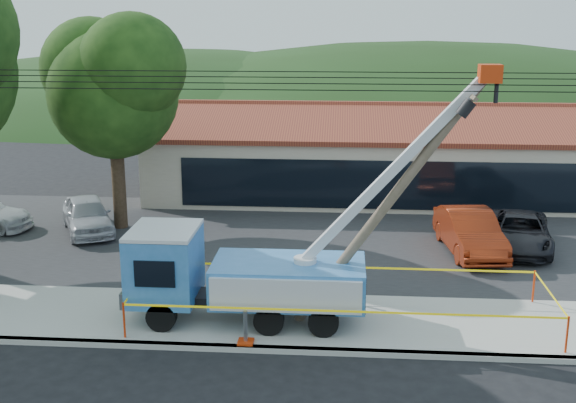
# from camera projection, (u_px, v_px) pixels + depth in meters

# --- Properties ---
(ground) EXTENTS (120.00, 120.00, 0.00)m
(ground) POSITION_uv_depth(u_px,v_px,m) (244.00, 391.00, 17.40)
(ground) COLOR black
(ground) RESTS_ON ground
(curb) EXTENTS (60.00, 0.25, 0.15)m
(curb) POSITION_uv_depth(u_px,v_px,m) (254.00, 349.00, 19.41)
(curb) COLOR #B1B0A5
(curb) RESTS_ON ground
(sidewalk) EXTENTS (60.00, 4.00, 0.15)m
(sidewalk) POSITION_uv_depth(u_px,v_px,m) (262.00, 320.00, 21.24)
(sidewalk) COLOR #B1B0A5
(sidewalk) RESTS_ON ground
(parking_lot) EXTENTS (60.00, 12.00, 0.10)m
(parking_lot) POSITION_uv_depth(u_px,v_px,m) (284.00, 239.00, 28.97)
(parking_lot) COLOR #28282B
(parking_lot) RESTS_ON ground
(strip_mall) EXTENTS (22.50, 8.53, 4.67)m
(strip_mall) POSITION_uv_depth(u_px,v_px,m) (377.00, 158.00, 35.91)
(strip_mall) COLOR #BEAE97
(strip_mall) RESTS_ON ground
(tree_lot) EXTENTS (6.30, 5.60, 8.94)m
(tree_lot) POSITION_uv_depth(u_px,v_px,m) (113.00, 81.00, 28.91)
(tree_lot) COLOR #332316
(tree_lot) RESTS_ON ground
(hill_west) EXTENTS (78.40, 56.00, 28.00)m
(hill_west) POSITION_uv_depth(u_px,v_px,m) (170.00, 106.00, 71.60)
(hill_west) COLOR #1B3212
(hill_west) RESTS_ON ground
(hill_center) EXTENTS (89.60, 64.00, 32.00)m
(hill_center) POSITION_uv_depth(u_px,v_px,m) (424.00, 108.00, 69.72)
(hill_center) COLOR #1B3212
(hill_center) RESTS_ON ground
(utility_truck) EXTENTS (10.22, 3.65, 7.41)m
(utility_truck) POSITION_uv_depth(u_px,v_px,m) (240.00, 272.00, 20.81)
(utility_truck) COLOR black
(utility_truck) RESTS_ON ground
(leaning_pole) EXTENTS (5.23, 1.63, 7.33)m
(leaning_pole) POSITION_uv_depth(u_px,v_px,m) (398.00, 190.00, 19.91)
(leaning_pole) COLOR brown
(leaning_pole) RESTS_ON ground
(caution_tape) EXTENTS (11.93, 3.54, 1.02)m
(caution_tape) POSITION_uv_depth(u_px,v_px,m) (341.00, 294.00, 20.97)
(caution_tape) COLOR red
(caution_tape) RESTS_ON ground
(car_silver) EXTENTS (3.51, 4.66, 1.48)m
(car_silver) POSITION_uv_depth(u_px,v_px,m) (89.00, 234.00, 29.77)
(car_silver) COLOR #B6B7BE
(car_silver) RESTS_ON ground
(car_red) EXTENTS (2.25, 5.04, 1.61)m
(car_red) POSITION_uv_depth(u_px,v_px,m) (468.00, 255.00, 27.25)
(car_red) COLOR maroon
(car_red) RESTS_ON ground
(car_dark) EXTENTS (3.01, 5.12, 1.34)m
(car_dark) POSITION_uv_depth(u_px,v_px,m) (518.00, 251.00, 27.69)
(car_dark) COLOR black
(car_dark) RESTS_ON ground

